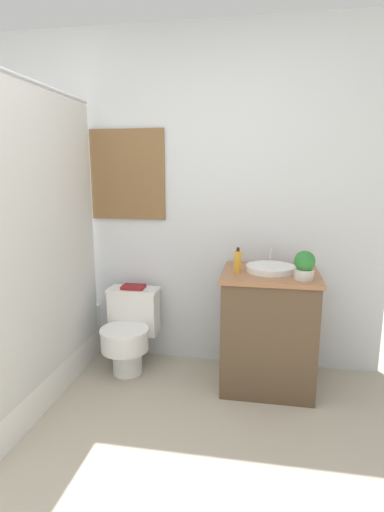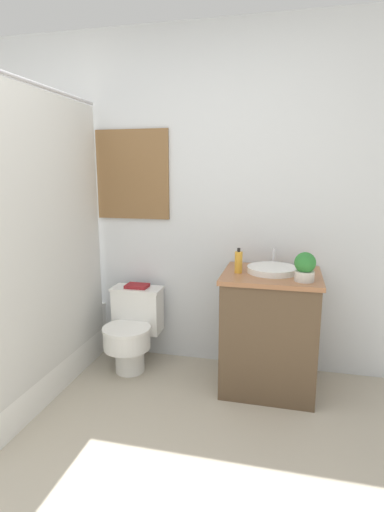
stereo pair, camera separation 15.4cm
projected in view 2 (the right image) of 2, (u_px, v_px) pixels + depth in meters
wall_back at (169, 201)px, 3.05m from camera, size 3.24×0.07×2.50m
shower_area at (23, 352)px, 2.70m from camera, size 0.56×1.50×1.98m
toilet at (133, 328)px, 3.02m from camera, size 0.39×0.51×0.60m
vanity at (269, 331)px, 2.73m from camera, size 0.64×0.57×0.81m
sink at (272, 269)px, 2.66m from camera, size 0.33×0.37×0.13m
soap_bottle at (239, 262)px, 2.65m from camera, size 0.05×0.05×0.17m
potted_plant at (305, 267)px, 2.44m from camera, size 0.13×0.13×0.18m
book_on_tank at (137, 286)px, 3.07m from camera, size 0.17×0.13×0.02m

